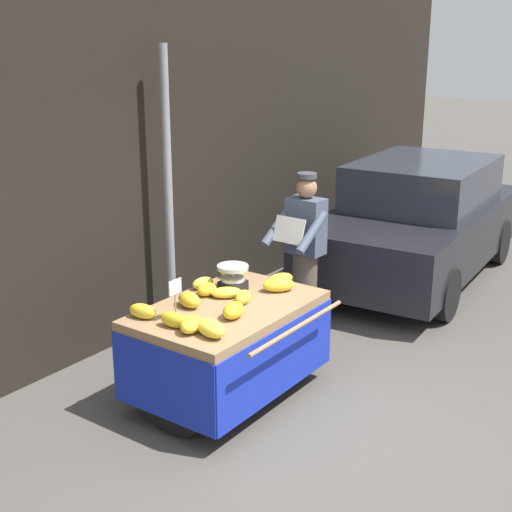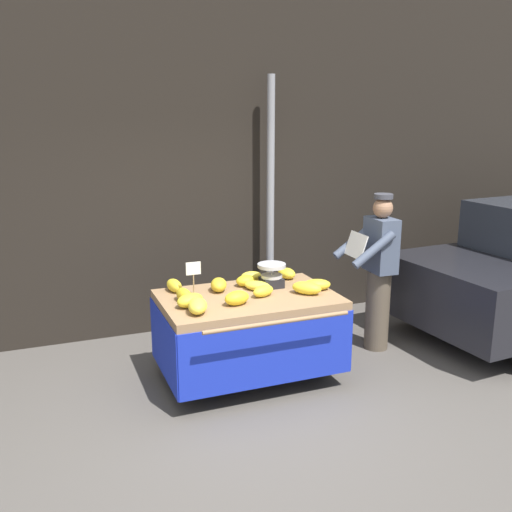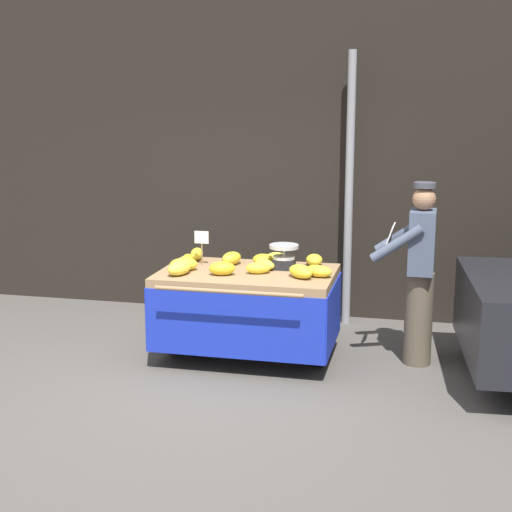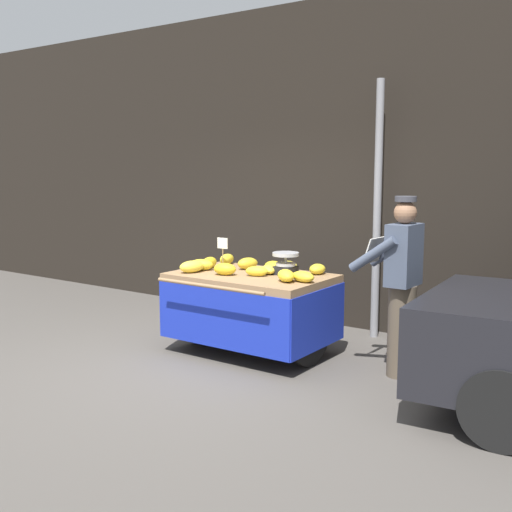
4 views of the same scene
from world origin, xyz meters
TOP-DOWN VIEW (x-y plane):
  - ground_plane at (0.00, 0.00)m, footprint 60.00×60.00m
  - back_wall at (0.00, 2.61)m, footprint 16.00×0.24m
  - street_pole at (1.03, 2.25)m, footprint 0.09×0.09m
  - banana_cart at (0.23, 0.88)m, footprint 1.66×1.26m
  - weighing_scale at (0.54, 1.06)m, footprint 0.28×0.28m
  - price_sign at (-0.26, 1.02)m, footprint 0.14×0.01m
  - banana_bunch_0 at (0.81, 1.27)m, footprint 0.19×0.24m
  - banana_bunch_1 at (-0.39, 1.26)m, footprint 0.15×0.26m
  - banana_bunch_2 at (0.04, 0.67)m, footprint 0.28×0.22m
  - banana_bunch_3 at (0.35, 0.81)m, footprint 0.26×0.20m
  - banana_bunch_4 at (-0.34, 0.59)m, footprint 0.24×0.32m
  - banana_bunch_5 at (0.76, 0.72)m, footprint 0.31×0.32m
  - banana_bunch_6 at (0.01, 1.11)m, footprint 0.22×0.28m
  - banana_bunch_7 at (0.91, 0.80)m, footprint 0.30×0.22m
  - banana_bunch_8 at (0.37, 1.00)m, footprint 0.29×0.30m
  - banana_bunch_9 at (0.32, 1.17)m, footprint 0.22×0.17m
  - banana_bunch_10 at (-0.36, 0.77)m, footprint 0.31×0.26m
  - banana_bunch_11 at (0.43, 1.31)m, footprint 0.24×0.16m
  - banana_bunch_12 at (-0.38, 0.93)m, footprint 0.15×0.27m
  - vendor_person at (1.81, 1.10)m, footprint 0.59×0.52m

SIDE VIEW (x-z plane):
  - ground_plane at x=0.00m, z-range 0.00..0.00m
  - banana_cart at x=0.23m, z-range 0.20..1.06m
  - vendor_person at x=1.81m, z-range 0.02..1.73m
  - banana_bunch_8 at x=0.37m, z-range 0.86..0.95m
  - banana_bunch_11 at x=0.43m, z-range 0.86..0.96m
  - banana_bunch_3 at x=0.35m, z-range 0.86..0.97m
  - banana_bunch_7 at x=0.91m, z-range 0.86..0.97m
  - banana_bunch_0 at x=0.81m, z-range 0.86..0.97m
  - banana_bunch_9 at x=0.32m, z-range 0.86..0.97m
  - banana_bunch_10 at x=-0.36m, z-range 0.86..0.98m
  - banana_bunch_5 at x=0.76m, z-range 0.86..0.98m
  - banana_bunch_1 at x=-0.39m, z-range 0.86..0.98m
  - banana_bunch_12 at x=-0.38m, z-range 0.86..0.99m
  - banana_bunch_2 at x=0.04m, z-range 0.86..0.99m
  - banana_bunch_4 at x=-0.34m, z-range 0.86..0.99m
  - banana_bunch_6 at x=0.01m, z-range 0.86..0.99m
  - weighing_scale at x=0.54m, z-range 0.86..1.10m
  - price_sign at x=-0.26m, z-range 0.94..1.28m
  - street_pole at x=1.03m, z-range 0.00..2.96m
  - back_wall at x=0.00m, z-range 0.00..4.00m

